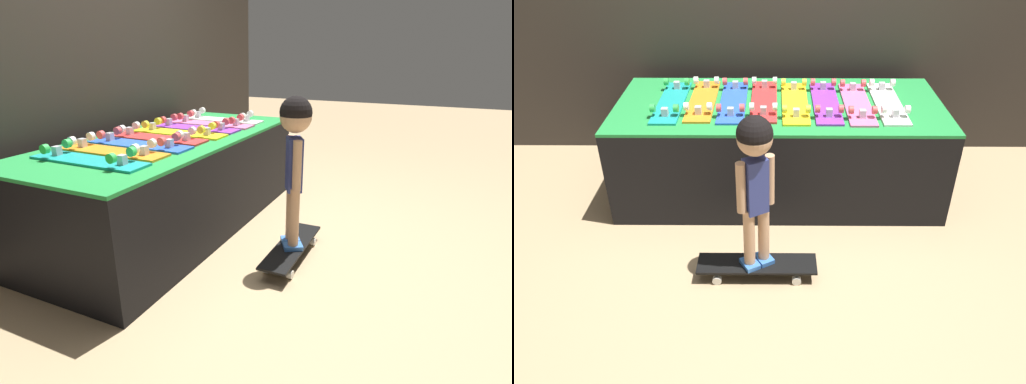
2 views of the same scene
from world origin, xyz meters
The scene contains 13 objects.
ground_plane centered at (0.00, 0.00, 0.00)m, with size 16.00×16.00×0.00m, color tan.
back_wall centered at (0.00, 1.39, 1.19)m, with size 5.36×0.10×2.39m.
display_rack centered at (0.00, 0.68, 0.34)m, with size 2.22×0.98×0.67m.
skateboard_teal_on_rack centered at (-0.73, 0.68, 0.69)m, with size 0.18×0.72×0.09m.
skateboard_orange_on_rack centered at (-0.52, 0.71, 0.69)m, with size 0.18×0.72×0.09m.
skateboard_blue_on_rack centered at (-0.31, 0.69, 0.69)m, with size 0.18×0.72×0.09m.
skateboard_red_on_rack centered at (-0.10, 0.71, 0.69)m, with size 0.18×0.72×0.09m.
skateboard_yellow_on_rack centered at (0.10, 0.68, 0.69)m, with size 0.18×0.72×0.09m.
skateboard_purple_on_rack centered at (0.31, 0.68, 0.69)m, with size 0.18×0.72×0.09m.
skateboard_pink_on_rack centered at (0.52, 0.66, 0.69)m, with size 0.18×0.72×0.09m.
skateboard_white_on_rack centered at (0.73, 0.67, 0.69)m, with size 0.18×0.72×0.09m.
skateboard_on_floor centered at (-0.13, -0.29, 0.07)m, with size 0.69×0.18×0.09m.
child centered at (-0.13, -0.29, 0.73)m, with size 0.21×0.19×0.92m.
Camera 1 is at (-2.26, -1.02, 1.25)m, focal length 28.00 mm.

